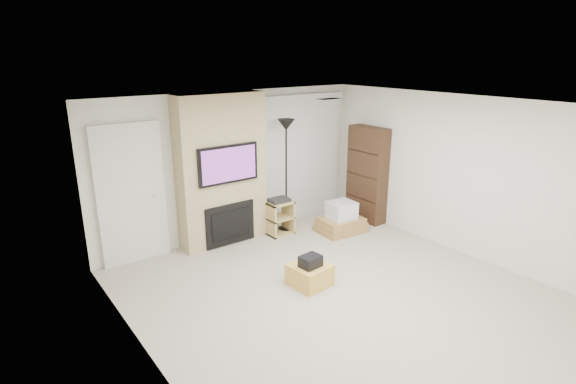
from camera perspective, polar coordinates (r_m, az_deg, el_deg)
floor at (r=6.18m, az=6.85°, el=-12.95°), size 5.00×5.50×0.00m
ceiling at (r=5.38m, az=7.82°, el=10.73°), size 5.00×5.50×0.00m
wall_back at (r=7.78m, az=-6.86°, el=3.44°), size 5.00×0.00×2.50m
wall_left at (r=4.42m, az=-17.08°, el=-8.31°), size 0.00×5.50×2.50m
wall_right at (r=7.55m, az=21.14°, el=1.94°), size 0.00×5.50×2.50m
hvac_vent at (r=6.23m, az=5.27°, el=11.68°), size 0.35×0.18×0.01m
ottoman at (r=6.34m, az=2.77°, el=-10.44°), size 0.55×0.55×0.30m
black_bag at (r=6.19m, az=2.87°, el=-8.78°), size 0.30×0.25×0.16m
fireplace_wall at (r=7.44m, az=-8.37°, el=2.62°), size 1.50×0.47×2.50m
entry_door at (r=7.11m, az=-19.28°, el=-0.41°), size 1.02×0.11×2.14m
vertical_blinds at (r=8.50m, az=1.52°, el=4.90°), size 1.98×0.10×2.37m
floor_lamp at (r=7.78m, az=-0.24°, el=6.11°), size 0.30×0.30×2.02m
av_stand at (r=7.95m, az=-1.13°, el=-2.96°), size 0.45×0.38×0.66m
box_stack at (r=8.15m, az=6.77°, el=-3.58°), size 0.88×0.69×0.56m
bookshelf at (r=8.59m, az=10.02°, el=2.21°), size 0.30×0.80×1.80m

